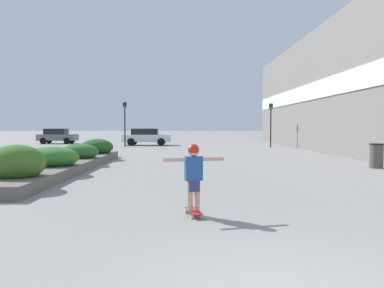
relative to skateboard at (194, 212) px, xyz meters
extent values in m
cube|color=gray|center=(9.17, 14.55, 4.19)|extent=(0.60, 42.73, 8.52)
cube|color=white|center=(8.83, 17.71, 4.17)|extent=(0.06, 36.17, 1.20)
cube|color=#605B54|center=(-4.87, 7.79, 0.10)|extent=(1.77, 12.82, 0.35)
ellipsoid|color=#3D6623|center=(-4.85, 3.22, 0.66)|extent=(1.58, 1.45, 1.02)
ellipsoid|color=#33702D|center=(-4.92, 6.16, 0.57)|extent=(1.92, 1.71, 0.78)
ellipsoid|color=#286028|center=(-4.84, 9.45, 0.55)|extent=(1.67, 1.45, 0.72)
ellipsoid|color=#234C1E|center=(-4.79, 12.49, 0.60)|extent=(1.68, 1.80, 0.85)
cube|color=maroon|center=(0.00, 0.00, 0.02)|extent=(0.36, 0.74, 0.01)
cylinder|color=beige|center=(-0.14, 0.22, -0.04)|extent=(0.07, 0.07, 0.06)
cylinder|color=beige|center=(0.03, 0.26, -0.04)|extent=(0.07, 0.07, 0.06)
cylinder|color=beige|center=(-0.03, -0.26, -0.04)|extent=(0.07, 0.07, 0.06)
cylinder|color=beige|center=(0.14, -0.22, -0.04)|extent=(0.07, 0.07, 0.06)
cylinder|color=tan|center=(-0.07, -0.02, 0.32)|extent=(0.13, 0.13, 0.59)
cylinder|color=tan|center=(0.07, 0.02, 0.32)|extent=(0.13, 0.13, 0.59)
cube|color=navy|center=(0.00, 0.00, 0.51)|extent=(0.25, 0.22, 0.21)
cube|color=#234C8C|center=(0.00, 0.00, 0.85)|extent=(0.36, 0.24, 0.46)
cylinder|color=tan|center=(-0.38, -0.08, 1.03)|extent=(0.45, 0.17, 0.08)
cylinder|color=tan|center=(0.38, 0.08, 1.03)|extent=(0.45, 0.17, 0.08)
sphere|color=tan|center=(0.00, 0.00, 1.18)|extent=(0.19, 0.19, 0.19)
sphere|color=red|center=(0.00, 0.00, 1.22)|extent=(0.22, 0.22, 0.22)
cylinder|color=#514C47|center=(7.87, 8.24, 0.42)|extent=(0.54, 0.54, 0.98)
cylinder|color=black|center=(7.87, 8.24, 0.93)|extent=(0.57, 0.57, 0.05)
cube|color=slate|center=(-13.20, 31.39, 0.56)|extent=(3.83, 1.71, 0.64)
cube|color=black|center=(-13.36, 31.39, 1.18)|extent=(2.11, 1.50, 0.59)
cylinder|color=black|center=(-12.01, 32.20, 0.25)|extent=(0.64, 0.22, 0.64)
cylinder|color=black|center=(-12.01, 30.58, 0.25)|extent=(0.64, 0.22, 0.64)
cylinder|color=black|center=(-14.39, 32.20, 0.25)|extent=(0.64, 0.22, 0.64)
cylinder|color=black|center=(-14.39, 30.58, 0.25)|extent=(0.64, 0.22, 0.64)
cube|color=slate|center=(16.21, 30.64, 0.58)|extent=(4.48, 1.79, 0.66)
cube|color=black|center=(16.39, 30.64, 1.17)|extent=(2.46, 1.57, 0.52)
cylinder|color=black|center=(14.82, 29.79, 0.25)|extent=(0.64, 0.22, 0.64)
cylinder|color=black|center=(14.82, 31.49, 0.25)|extent=(0.64, 0.22, 0.64)
cylinder|color=black|center=(17.60, 29.79, 0.25)|extent=(0.64, 0.22, 0.64)
cylinder|color=black|center=(17.60, 31.49, 0.25)|extent=(0.64, 0.22, 0.64)
cube|color=silver|center=(-3.69, 27.80, 0.60)|extent=(4.41, 1.94, 0.66)
cube|color=black|center=(-3.86, 27.80, 1.21)|extent=(2.42, 1.70, 0.56)
cylinder|color=black|center=(-2.32, 28.72, 0.27)|extent=(0.69, 0.22, 0.69)
cylinder|color=black|center=(-2.32, 26.88, 0.27)|extent=(0.69, 0.22, 0.69)
cylinder|color=black|center=(-5.05, 28.72, 0.27)|extent=(0.69, 0.22, 0.69)
cylinder|color=black|center=(-5.05, 26.88, 0.27)|extent=(0.69, 0.22, 0.69)
cylinder|color=black|center=(-5.28, 24.83, 1.61)|extent=(0.11, 0.11, 3.37)
cube|color=black|center=(-5.28, 24.83, 3.53)|extent=(0.28, 0.20, 0.45)
sphere|color=#2D2823|center=(-5.28, 24.71, 3.68)|extent=(0.15, 0.15, 0.15)
sphere|color=#2D2823|center=(-5.28, 24.71, 3.53)|extent=(0.15, 0.15, 0.15)
sphere|color=green|center=(-5.28, 24.71, 3.38)|extent=(0.15, 0.15, 0.15)
cylinder|color=black|center=(7.06, 24.04, 1.54)|extent=(0.11, 0.11, 3.22)
cube|color=black|center=(7.06, 24.04, 3.37)|extent=(0.28, 0.20, 0.45)
sphere|color=#2D2823|center=(7.06, 23.92, 3.52)|extent=(0.15, 0.15, 0.15)
sphere|color=#2D2823|center=(7.06, 23.92, 3.37)|extent=(0.15, 0.15, 0.15)
sphere|color=green|center=(7.06, 23.92, 3.22)|extent=(0.15, 0.15, 0.15)
camera|label=1|loc=(-0.17, -7.23, 1.66)|focal=35.00mm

